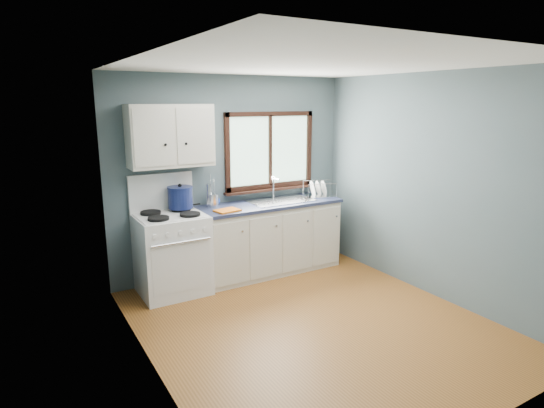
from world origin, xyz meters
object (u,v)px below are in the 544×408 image
base_cabinets (269,241)px  skillet (181,206)px  gas_range (172,251)px  dish_rack (319,192)px  utensil_crock (213,200)px  thermos (209,195)px  sink (281,206)px  stockpot (180,197)px

base_cabinets → skillet: 1.27m
gas_range → base_cabinets: gas_range is taller
gas_range → base_cabinets: bearing=0.8°
dish_rack → utensil_crock: bearing=-165.9°
thermos → sink: bearing=-9.7°
skillet → thermos: (0.37, 0.04, 0.08)m
gas_range → thermos: bearing=17.9°
gas_range → thermos: size_ratio=4.75×
thermos → gas_range: bearing=-162.1°
gas_range → sink: bearing=0.7°
base_cabinets → stockpot: (-1.13, 0.12, 0.68)m
skillet → stockpot: 0.11m
base_cabinets → thermos: size_ratio=6.46×
thermos → dish_rack: size_ratio=0.59×
gas_range → stockpot: gas_range is taller
sink → dish_rack: 0.61m
stockpot → dish_rack: bearing=-3.6°
utensil_crock → thermos: 0.08m
sink → stockpot: 1.33m
skillet → dish_rack: bearing=-1.7°
gas_range → dish_rack: (2.09, 0.01, 0.48)m
skillet → thermos: bearing=8.8°
gas_range → skillet: bearing=36.3°
skillet → utensil_crock: 0.42m
gas_range → dish_rack: 2.14m
gas_range → sink: gas_range is taller
base_cabinets → stockpot: bearing=174.2°
base_cabinets → dish_rack: 0.97m
stockpot → utensil_crock: 0.43m
gas_range → skillet: gas_range is taller
sink → thermos: size_ratio=2.94×
base_cabinets → utensil_crock: (-0.71, 0.14, 0.59)m
skillet → thermos: thermos is taller
utensil_crock → thermos: size_ratio=1.42×
dish_rack → gas_range: bearing=-160.0°
base_cabinets → gas_range: bearing=-179.2°
gas_range → thermos: (0.55, 0.18, 0.57)m
sink → utensil_crock: bearing=170.9°
gas_range → stockpot: size_ratio=4.35×
skillet → utensil_crock: size_ratio=0.87×
sink → gas_range: bearing=-179.3°
base_cabinets → dish_rack: bearing=-0.4°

